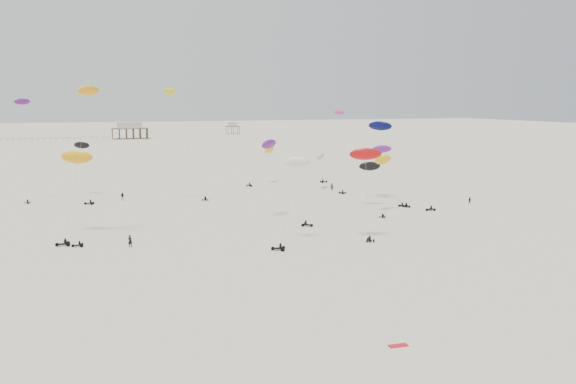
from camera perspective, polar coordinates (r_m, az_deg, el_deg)
name	(u,v)px	position (r m, az deg, el deg)	size (l,w,h in m)	color
ground_plane	(185,164)	(201.93, -10.39, 2.81)	(900.00, 900.00, 0.00)	beige
pavilion_main	(130,132)	(349.54, -15.78, 5.92)	(21.00, 13.00, 9.80)	brown
pavilion_small	(233,129)	(389.46, -5.64, 6.40)	(9.00, 7.00, 8.00)	brown
pier_fence	(35,139)	(350.67, -24.29, 4.90)	(80.20, 0.20, 1.50)	black
rig_0	(265,158)	(150.43, -2.38, 3.48)	(10.01, 8.51, 11.40)	black
rig_1	(84,162)	(135.60, -20.01, 2.84)	(4.54, 16.49, 17.33)	black
rig_2	(24,133)	(135.83, -25.26, 5.46)	(3.62, 7.65, 22.65)	black
rig_3	(376,174)	(119.35, 8.95, 1.85)	(9.19, 6.57, 10.32)	black
rig_4	(182,127)	(125.76, -10.76, 6.46)	(9.44, 5.85, 24.98)	black
rig_5	(386,158)	(128.54, 9.88, 3.46)	(4.94, 15.79, 16.52)	black
rig_6	(332,145)	(153.73, 4.47, 4.78)	(7.42, 3.62, 19.69)	black
rig_7	(323,161)	(140.30, 3.62, 3.16)	(5.17, 12.89, 11.43)	black
rig_8	(291,190)	(85.78, 0.33, 0.24)	(8.05, 7.50, 13.69)	black
rig_9	(77,165)	(97.71, -20.66, 2.55)	(5.77, 12.30, 15.29)	black
rig_10	(80,145)	(93.23, -20.40, 4.53)	(7.96, 7.75, 24.48)	black
rig_12	(278,162)	(103.33, -1.07, 3.07)	(7.57, 12.90, 16.22)	black
rig_13	(366,166)	(88.82, 7.95, 2.63)	(5.62, 4.74, 14.93)	black
rig_14	(383,167)	(112.33, 9.61, 2.56)	(6.41, 8.60, 12.10)	black
rig_15	(387,138)	(123.98, 10.07, 5.44)	(7.80, 18.38, 21.23)	black
spectator_0	(130,247)	(88.67, -15.73, -5.39)	(0.80, 0.55, 2.19)	black
spectator_1	(470,204)	(126.80, 17.99, -1.18)	(0.92, 0.54, 1.88)	black
spectator_2	(122,200)	(130.66, -16.46, -0.81)	(1.27, 0.69, 2.16)	black
spectator_3	(332,190)	(139.70, 4.47, 0.16)	(0.80, 0.55, 2.20)	black
grounded_kite_b	(398,346)	(53.26, 11.13, -15.10)	(1.80, 0.70, 0.07)	red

